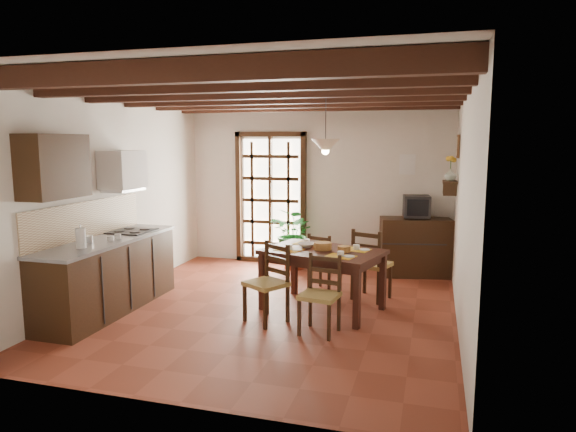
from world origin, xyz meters
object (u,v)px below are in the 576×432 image
(potted_plant, at_px, (294,235))
(crt_tv, at_px, (416,206))
(dining_table, at_px, (323,258))
(chair_near_left, at_px, (267,297))
(pendant_lamp, at_px, (325,145))
(chair_far_right, at_px, (371,277))
(chair_near_right, at_px, (320,309))
(chair_far_left, at_px, (324,273))
(sideboard, at_px, (415,247))
(kitchen_counter, at_px, (109,274))

(potted_plant, bearing_deg, crt_tv, 2.99)
(dining_table, height_order, chair_near_left, chair_near_left)
(pendant_lamp, bearing_deg, chair_far_right, 43.11)
(chair_near_right, bearing_deg, potted_plant, 119.18)
(chair_far_left, relative_size, sideboard, 0.78)
(chair_near_right, distance_m, crt_tv, 3.10)
(sideboard, distance_m, crt_tv, 0.65)
(chair_far_right, relative_size, sideboard, 0.90)
(kitchen_counter, xyz_separation_m, chair_near_left, (2.04, 0.17, -0.18))
(chair_far_left, height_order, potted_plant, potted_plant)
(chair_near_left, xyz_separation_m, pendant_lamp, (0.54, 0.71, 1.78))
(chair_near_right, xyz_separation_m, sideboard, (0.91, 2.85, 0.19))
(crt_tv, bearing_deg, chair_near_right, -116.00)
(chair_near_left, height_order, potted_plant, potted_plant)
(dining_table, distance_m, crt_tv, 2.34)
(kitchen_counter, relative_size, pendant_lamp, 2.66)
(kitchen_counter, distance_m, chair_near_right, 2.72)
(chair_far_right, distance_m, potted_plant, 1.98)
(potted_plant, bearing_deg, sideboard, 3.16)
(chair_far_left, relative_size, crt_tv, 1.88)
(kitchen_counter, height_order, potted_plant, potted_plant)
(potted_plant, bearing_deg, chair_near_right, -69.18)
(pendant_lamp, bearing_deg, chair_far_left, 101.80)
(chair_far_left, height_order, sideboard, sideboard)
(chair_far_right, height_order, crt_tv, crt_tv)
(dining_table, relative_size, chair_near_right, 1.85)
(dining_table, xyz_separation_m, crt_tv, (1.06, 2.04, 0.44))
(chair_far_right, bearing_deg, potted_plant, -23.57)
(potted_plant, xyz_separation_m, pendant_lamp, (0.90, -1.84, 1.51))
(kitchen_counter, bearing_deg, chair_near_right, -0.51)
(chair_near_right, height_order, crt_tv, crt_tv)
(pendant_lamp, bearing_deg, dining_table, -90.00)
(dining_table, relative_size, chair_near_left, 1.73)
(kitchen_counter, xyz_separation_m, potted_plant, (1.67, 2.72, 0.10))
(kitchen_counter, distance_m, chair_far_left, 2.90)
(sideboard, bearing_deg, potted_plant, 171.79)
(chair_far_left, xyz_separation_m, potted_plant, (-0.75, 1.14, 0.31))
(sideboard, height_order, potted_plant, potted_plant)
(chair_near_right, bearing_deg, chair_far_left, 108.63)
(dining_table, relative_size, potted_plant, 0.74)
(chair_far_left, relative_size, potted_plant, 0.38)
(kitchen_counter, bearing_deg, chair_far_left, 32.97)
(chair_far_left, bearing_deg, chair_far_right, -176.54)
(dining_table, xyz_separation_m, potted_plant, (-0.90, 1.94, -0.10))
(crt_tv, bearing_deg, sideboard, 81.78)
(dining_table, bearing_deg, crt_tv, 78.41)
(dining_table, relative_size, crt_tv, 3.63)
(kitchen_counter, xyz_separation_m, sideboard, (3.63, 2.83, -0.01))
(chair_near_right, xyz_separation_m, chair_far_left, (-0.29, 1.60, -0.01))
(chair_near_left, relative_size, chair_far_right, 0.97)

